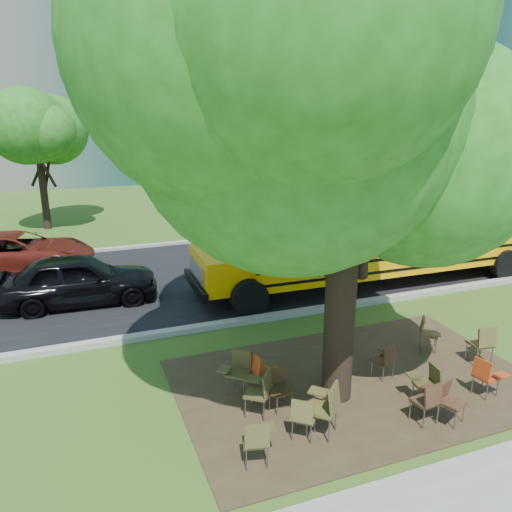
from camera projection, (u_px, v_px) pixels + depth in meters
name	position (u px, v px, depth m)	size (l,w,h in m)	color
ground	(300.00, 380.00, 10.06)	(160.00, 160.00, 0.00)	#3B561B
dirt_patch	(356.00, 382.00, 9.94)	(7.00, 4.50, 0.03)	#382819
asphalt_road	(207.00, 275.00, 16.32)	(80.00, 8.00, 0.04)	black
kerb_near	(249.00, 320.00, 12.72)	(80.00, 0.25, 0.14)	gray
kerb_far	(180.00, 243.00, 19.98)	(80.00, 0.25, 0.14)	gray
building_right	(357.00, 31.00, 48.70)	(30.00, 16.00, 25.00)	#6C625A
bg_tree_2	(37.00, 133.00, 21.49)	(4.80, 4.80, 6.62)	black
bg_tree_3	(327.00, 113.00, 23.89)	(5.60, 5.60, 7.84)	black
bg_tree_4	(472.00, 126.00, 25.91)	(5.00, 5.00, 6.85)	black
main_tree	(352.00, 87.00, 7.89)	(7.20, 7.20, 9.19)	black
school_bus	(405.00, 226.00, 15.59)	(12.31, 2.99, 2.99)	#EFA007
chair_0	(257.00, 438.00, 7.50)	(0.61, 0.48, 0.82)	#48411F
chair_1	(305.00, 414.00, 8.10)	(0.68, 0.54, 0.79)	brown
chair_2	(326.00, 404.00, 8.20)	(0.66, 0.83, 0.97)	brown
chair_3	(279.00, 385.00, 8.95)	(0.52, 0.49, 0.79)	#432E18
chair_4	(429.00, 398.00, 8.52)	(0.54, 0.53, 0.82)	#412617
chair_5	(449.00, 398.00, 8.56)	(0.53, 0.60, 0.78)	#472919
chair_6	(428.00, 380.00, 9.09)	(0.47, 0.57, 0.80)	#413D1C
chair_7	(486.00, 374.00, 9.33)	(0.54, 0.54, 0.80)	#AA3712
chair_8	(261.00, 389.00, 8.75)	(0.59, 0.75, 0.88)	#49401F
chair_9	(238.00, 368.00, 9.49)	(0.73, 0.58, 0.85)	#493F1F
chair_10	(262.00, 369.00, 9.51)	(0.53, 0.53, 0.79)	#A43611
chair_11	(386.00, 357.00, 9.99)	(0.52, 0.56, 0.77)	#412717
chair_12	(427.00, 331.00, 11.13)	(0.53, 0.67, 0.79)	brown
chair_13	(484.00, 341.00, 10.50)	(0.65, 0.54, 0.91)	brown
black_car	(78.00, 279.00, 13.76)	(1.71, 4.25, 1.45)	black
bg_car_red	(18.00, 252.00, 16.54)	(2.22, 4.81, 1.34)	#53150E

